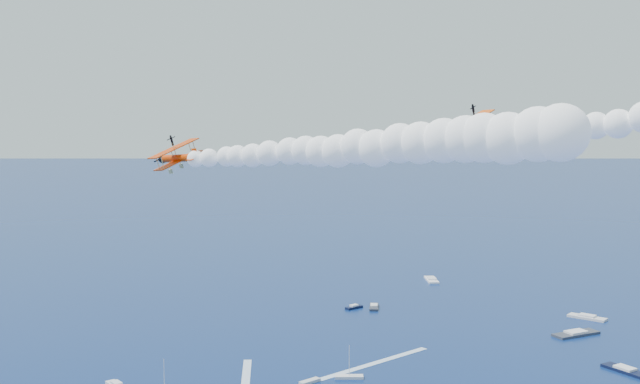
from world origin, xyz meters
The scene contains 4 objects.
biplane_lead centered at (14.43, 32.79, 61.50)m, with size 7.18×8.05×4.85m, color #FF5105, non-canonical shape.
biplane_trail centered at (-23.65, 20.20, 57.27)m, with size 7.52×8.43×5.08m, color #D93A04, non-canonical shape.
smoke_trail_trail centered at (4.04, 20.93, 59.36)m, with size 55.05×6.98×9.85m, color white, non-canonical shape.
boat_wakes centered at (-58.53, 87.71, 0.03)m, with size 40.32×66.47×0.04m.
Camera 1 is at (58.17, -54.50, 64.24)m, focal length 45.64 mm.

